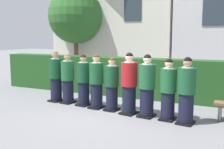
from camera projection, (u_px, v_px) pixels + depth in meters
name	position (u px, v px, depth m)	size (l,w,h in m)	color
ground_plane	(112.00, 110.00, 7.82)	(60.00, 60.00, 0.00)	slate
student_front_row_0	(56.00, 77.00, 8.86)	(0.43, 0.50, 1.66)	black
student_front_row_1	(68.00, 79.00, 8.61)	(0.43, 0.53, 1.61)	black
student_front_row_2	(84.00, 81.00, 8.30)	(0.42, 0.50, 1.59)	black
student_front_row_3	(96.00, 83.00, 7.99)	(0.42, 0.52, 1.61)	black
student_front_row_4	(112.00, 85.00, 7.74)	(0.40, 0.50, 1.54)	black
student_in_red_blazer	(129.00, 85.00, 7.38)	(0.47, 0.57, 1.70)	black
student_front_row_6	(147.00, 87.00, 7.12)	(0.44, 0.52, 1.67)	black
student_front_row_7	(168.00, 91.00, 6.85)	(0.41, 0.47, 1.58)	black
student_front_row_8	(187.00, 92.00, 6.54)	(0.44, 0.54, 1.64)	black
hedge	(136.00, 78.00, 9.50)	(11.15, 0.70, 1.38)	#214C1E
school_building_main	(120.00, 6.00, 15.69)	(7.19, 4.07, 7.57)	beige
oak_tree_left	(76.00, 16.00, 14.41)	(2.92, 2.92, 4.66)	brown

